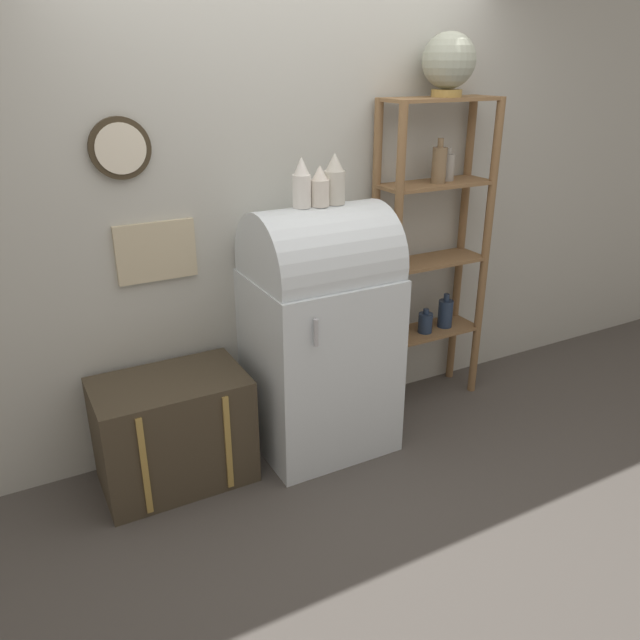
# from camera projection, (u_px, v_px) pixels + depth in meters

# --- Properties ---
(ground_plane) EXTENTS (12.00, 12.00, 0.00)m
(ground_plane) POSITION_uv_depth(u_px,v_px,m) (340.00, 460.00, 3.49)
(ground_plane) COLOR #4C4742
(wall_back) EXTENTS (7.00, 0.09, 2.70)m
(wall_back) POSITION_uv_depth(u_px,v_px,m) (290.00, 201.00, 3.44)
(wall_back) COLOR #B7B7AD
(wall_back) RESTS_ON ground_plane
(refrigerator) EXTENTS (0.73, 0.66, 1.39)m
(refrigerator) POSITION_uv_depth(u_px,v_px,m) (320.00, 328.00, 3.41)
(refrigerator) COLOR silver
(refrigerator) RESTS_ON ground_plane
(suitcase_trunk) EXTENTS (0.76, 0.49, 0.59)m
(suitcase_trunk) POSITION_uv_depth(u_px,v_px,m) (174.00, 431.00, 3.23)
(suitcase_trunk) COLOR #423828
(suitcase_trunk) RESTS_ON ground_plane
(shelf_unit) EXTENTS (0.72, 0.28, 1.88)m
(shelf_unit) POSITION_uv_depth(u_px,v_px,m) (432.00, 245.00, 3.78)
(shelf_unit) COLOR olive
(shelf_unit) RESTS_ON ground_plane
(globe) EXTENTS (0.30, 0.30, 0.34)m
(globe) POSITION_uv_depth(u_px,v_px,m) (449.00, 62.00, 3.39)
(globe) COLOR #AD8942
(globe) RESTS_ON shelf_unit
(vase_left) EXTENTS (0.09, 0.09, 0.25)m
(vase_left) POSITION_uv_depth(u_px,v_px,m) (302.00, 184.00, 3.07)
(vase_left) COLOR white
(vase_left) RESTS_ON refrigerator
(vase_center) EXTENTS (0.10, 0.10, 0.20)m
(vase_center) POSITION_uv_depth(u_px,v_px,m) (319.00, 187.00, 3.11)
(vase_center) COLOR silver
(vase_center) RESTS_ON refrigerator
(vase_right) EXTENTS (0.11, 0.11, 0.26)m
(vase_right) POSITION_uv_depth(u_px,v_px,m) (334.00, 180.00, 3.15)
(vase_right) COLOR beige
(vase_right) RESTS_ON refrigerator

